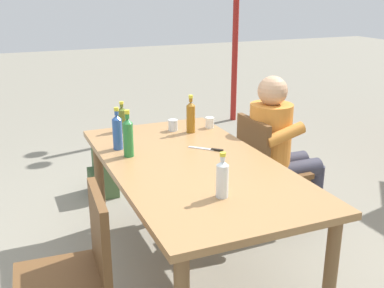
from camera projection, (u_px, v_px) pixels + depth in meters
The scene contains 14 objects.
ground_plane at pixel (192, 272), 3.09m from camera, with size 24.00×24.00×0.00m, color gray.
dining_table at pixel (192, 176), 2.87m from camera, with size 1.85×0.97×0.77m.
chair_far_left at pixel (265, 166), 3.58m from camera, with size 0.45×0.45×0.87m.
chair_near_right at pixel (77, 268), 2.27m from camera, with size 0.47×0.47×0.87m.
person_in_white_shirt at pixel (278, 143), 3.57m from camera, with size 0.47×0.61×1.18m.
bottle_green at pixel (128, 137), 2.91m from camera, with size 0.06×0.06×0.30m.
bottle_olive at pixel (122, 119), 3.43m from camera, with size 0.06×0.06×0.22m.
bottle_blue at pixel (117, 131), 3.04m from camera, with size 0.06×0.06×0.28m.
bottle_clear at pixel (222, 178), 2.34m from camera, with size 0.06×0.06×0.24m.
bottle_amber at pixel (191, 116), 3.40m from camera, with size 0.06×0.06×0.28m.
cup_glass at pixel (173, 125), 3.46m from camera, with size 0.07×0.07×0.08m, color silver.
cup_white at pixel (210, 123), 3.53m from camera, with size 0.06×0.06×0.08m, color white.
table_knife at pixel (208, 149), 3.07m from camera, with size 0.18×0.19×0.01m.
backpack_by_far_side at pixel (104, 172), 4.22m from camera, with size 0.33×0.23×0.42m.
Camera 1 is at (2.44, -1.04, 1.79)m, focal length 43.76 mm.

